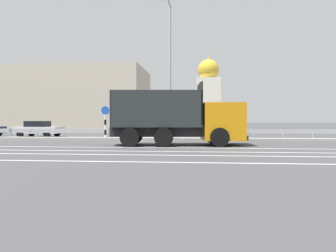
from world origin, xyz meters
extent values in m
plane|color=#424244|center=(0.00, 0.00, 0.00)|extent=(320.00, 320.00, 0.00)
cube|color=silver|center=(1.98, -4.02, 0.00)|extent=(69.17, 0.16, 0.01)
cube|color=silver|center=(1.98, -6.04, 0.00)|extent=(69.17, 0.16, 0.01)
cube|color=silver|center=(1.98, -7.61, 0.00)|extent=(69.17, 0.16, 0.01)
cube|color=silver|center=(1.98, -9.86, 0.00)|extent=(69.17, 0.16, 0.01)
cube|color=gray|center=(0.00, 2.36, 0.09)|extent=(38.04, 1.10, 0.18)
cube|color=#9EA0A5|center=(0.00, 3.49, 0.62)|extent=(69.17, 0.04, 0.32)
cylinder|color=#ADADB2|center=(-11.43, 3.49, 0.31)|extent=(0.09, 0.09, 0.62)
cylinder|color=#ADADB2|center=(-9.35, 3.49, 0.31)|extent=(0.09, 0.09, 0.62)
cylinder|color=#ADADB2|center=(-7.27, 3.49, 0.31)|extent=(0.09, 0.09, 0.62)
cylinder|color=#ADADB2|center=(-5.19, 3.49, 0.31)|extent=(0.09, 0.09, 0.62)
cylinder|color=#ADADB2|center=(-3.12, 3.49, 0.31)|extent=(0.09, 0.09, 0.62)
cylinder|color=#ADADB2|center=(-1.04, 3.49, 0.31)|extent=(0.09, 0.09, 0.62)
cylinder|color=#ADADB2|center=(1.04, 3.49, 0.31)|extent=(0.09, 0.09, 0.62)
cylinder|color=#ADADB2|center=(3.12, 3.49, 0.31)|extent=(0.09, 0.09, 0.62)
cylinder|color=#ADADB2|center=(5.19, 3.49, 0.31)|extent=(0.09, 0.09, 0.62)
cylinder|color=#ADADB2|center=(7.27, 3.49, 0.31)|extent=(0.09, 0.09, 0.62)
cylinder|color=#ADADB2|center=(9.35, 3.49, 0.31)|extent=(0.09, 0.09, 0.62)
cylinder|color=#ADADB2|center=(11.43, 3.49, 0.31)|extent=(0.09, 0.09, 0.62)
cube|color=orange|center=(4.59, -1.98, 1.36)|extent=(2.47, 2.70, 2.10)
cube|color=black|center=(5.72, -1.88, 1.72)|extent=(0.23, 2.14, 0.80)
cube|color=black|center=(5.75, -1.87, 0.47)|extent=(0.33, 2.45, 0.24)
cube|color=black|center=(0.86, -2.33, 0.79)|extent=(5.34, 1.86, 0.53)
cube|color=#232828|center=(0.86, -2.33, 1.11)|extent=(5.23, 2.86, 0.12)
cube|color=#232828|center=(0.75, -1.18, 2.12)|extent=(5.02, 0.57, 1.91)
cube|color=#232828|center=(0.97, -3.47, 2.12)|extent=(5.02, 0.57, 1.91)
cube|color=#232828|center=(3.31, -2.10, 2.36)|extent=(0.32, 2.40, 2.38)
cube|color=#232828|center=(-1.60, -2.56, 2.12)|extent=(0.32, 2.40, 1.91)
cylinder|color=black|center=(4.14, -0.79, 0.52)|extent=(1.07, 0.42, 1.04)
cylinder|color=black|center=(4.36, -3.23, 0.52)|extent=(1.07, 0.42, 1.04)
cylinder|color=black|center=(1.14, -1.07, 0.52)|extent=(1.07, 0.42, 1.04)
cylinder|color=black|center=(1.36, -3.51, 0.52)|extent=(1.07, 0.42, 1.04)
cylinder|color=black|center=(-0.69, -1.24, 0.52)|extent=(1.07, 0.42, 1.04)
cylinder|color=black|center=(-0.46, -3.68, 0.52)|extent=(1.07, 0.42, 1.04)
cylinder|color=white|center=(-3.56, 2.36, 0.18)|extent=(0.16, 0.16, 0.37)
cylinder|color=black|center=(-3.56, 2.36, 0.55)|extent=(0.16, 0.16, 0.37)
cylinder|color=white|center=(-3.56, 2.36, 0.92)|extent=(0.16, 0.16, 0.37)
cylinder|color=black|center=(-3.56, 2.36, 1.29)|extent=(0.16, 0.16, 0.37)
cylinder|color=white|center=(-3.56, 2.36, 1.66)|extent=(0.16, 0.16, 0.37)
cylinder|color=#1E4CB2|center=(-3.56, 2.36, 2.16)|extent=(0.63, 0.03, 0.63)
cylinder|color=white|center=(-3.56, 2.36, 2.16)|extent=(0.68, 0.02, 0.68)
cylinder|color=#ADADB2|center=(1.19, 2.30, 4.84)|extent=(0.18, 0.18, 9.67)
cylinder|color=#ADADB2|center=(1.19, 1.42, 9.52)|extent=(0.11, 1.76, 0.10)
cube|color=silver|center=(-10.60, 6.24, 0.59)|extent=(4.10, 2.06, 0.57)
cube|color=black|center=(-10.72, 6.25, 1.12)|extent=(1.78, 1.68, 0.50)
cylinder|color=black|center=(-9.31, 6.99, 0.30)|extent=(0.61, 0.24, 0.60)
cylinder|color=black|center=(-9.43, 5.31, 0.30)|extent=(0.61, 0.24, 0.60)
cylinder|color=black|center=(-11.77, 7.17, 0.30)|extent=(0.61, 0.24, 0.60)
cylinder|color=black|center=(-11.89, 5.49, 0.30)|extent=(0.61, 0.24, 0.60)
cube|color=#B7AD99|center=(-13.90, 19.67, 3.93)|extent=(20.61, 10.43, 7.87)
cube|color=silver|center=(4.68, 29.46, 3.91)|extent=(3.60, 3.60, 7.81)
sphere|color=gold|center=(4.68, 29.46, 9.11)|extent=(3.24, 3.24, 3.24)
cone|color=gold|center=(4.68, 29.46, 11.01)|extent=(0.30, 0.30, 1.20)
camera|label=1|loc=(3.26, -20.98, 1.44)|focal=35.00mm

